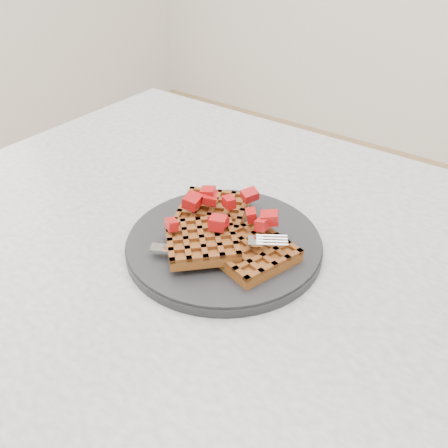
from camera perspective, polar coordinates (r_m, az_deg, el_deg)
table at (r=0.71m, az=6.43°, el=-12.72°), size 1.20×0.80×0.75m
plate at (r=0.66m, az=0.00°, el=-2.29°), size 0.26×0.26×0.02m
waffles at (r=0.65m, az=-0.19°, el=-1.09°), size 0.21×0.20×0.03m
strawberry_pile at (r=0.63m, az=0.00°, el=1.04°), size 0.15×0.15×0.02m
fork at (r=0.62m, az=0.54°, el=-3.28°), size 0.16×0.12×0.02m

